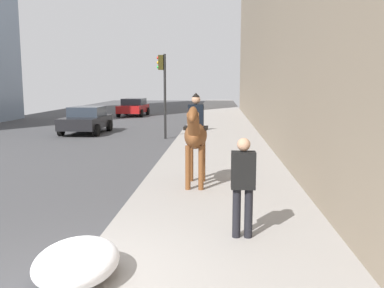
% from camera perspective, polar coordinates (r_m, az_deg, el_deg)
% --- Properties ---
extents(mounted_horse_near, '(2.15, 0.61, 2.35)m').
position_cam_1_polar(mounted_horse_near, '(10.50, 0.48, 1.33)').
color(mounted_horse_near, brown).
rests_on(mounted_horse_near, sidewalk_slab).
extents(pedestrian_greeting, '(0.26, 0.40, 1.70)m').
position_cam_1_polar(pedestrian_greeting, '(7.08, 6.93, -4.99)').
color(pedestrian_greeting, black).
rests_on(pedestrian_greeting, sidewalk_slab).
extents(car_near_lane, '(4.12, 2.18, 1.44)m').
position_cam_1_polar(car_near_lane, '(35.11, -7.92, 5.02)').
color(car_near_lane, maroon).
rests_on(car_near_lane, ground).
extents(car_mid_lane, '(3.86, 2.15, 1.44)m').
position_cam_1_polar(car_mid_lane, '(23.43, -14.10, 3.21)').
color(car_mid_lane, black).
rests_on(car_mid_lane, ground).
extents(traffic_light_near_curb, '(0.20, 0.44, 4.07)m').
position_cam_1_polar(traffic_light_near_curb, '(20.46, -3.94, 8.28)').
color(traffic_light_near_curb, black).
rests_on(traffic_light_near_curb, ground).
extents(snow_pile_near, '(1.43, 1.10, 0.50)m').
position_cam_1_polar(snow_pile_near, '(5.98, -15.32, -15.13)').
color(snow_pile_near, white).
rests_on(snow_pile_near, sidewalk_slab).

